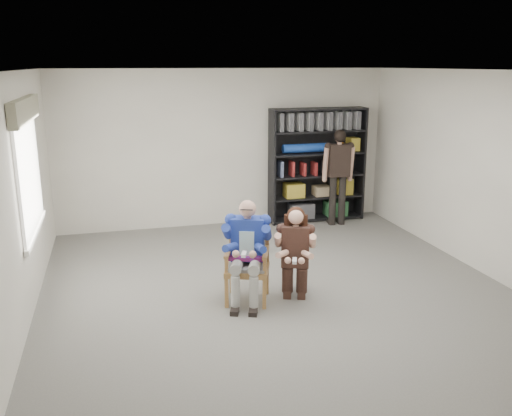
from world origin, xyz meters
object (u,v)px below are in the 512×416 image
object	(u,v)px
seated_man	(247,251)
kneeling_woman	(295,255)
armchair	(247,263)
standing_man	(338,178)
bookshelf	(317,165)

from	to	relation	value
seated_man	kneeling_woman	bearing A→B (deg)	8.55
armchair	standing_man	world-z (taller)	standing_man
armchair	seated_man	xyz separation A→B (m)	(0.00, 0.00, 0.15)
seated_man	bookshelf	distance (m)	3.88
kneeling_woman	bookshelf	distance (m)	3.70
standing_man	bookshelf	bearing A→B (deg)	128.87
bookshelf	seated_man	bearing A→B (deg)	-123.92
kneeling_woman	standing_man	distance (m)	3.46
armchair	standing_man	size ratio (longest dim) A/B	0.57
seated_man	kneeling_woman	world-z (taller)	seated_man
armchair	kneeling_woman	distance (m)	0.60
armchair	bookshelf	bearing A→B (deg)	76.32
bookshelf	standing_man	world-z (taller)	bookshelf
seated_man	bookshelf	xyz separation A→B (m)	(2.15, 3.20, 0.40)
armchair	kneeling_woman	size ratio (longest dim) A/B	0.84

